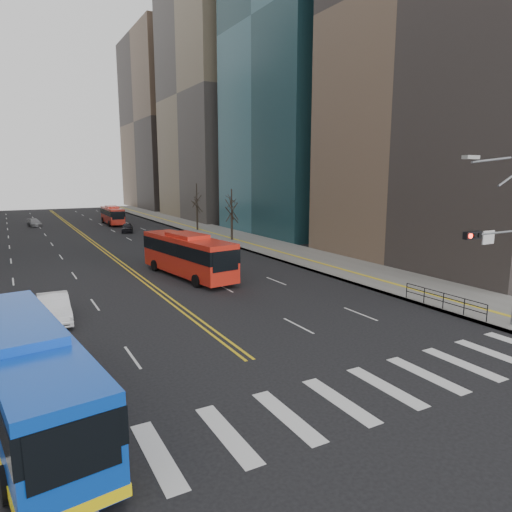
# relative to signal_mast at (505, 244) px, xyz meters

# --- Properties ---
(ground) EXTENTS (220.00, 220.00, 0.00)m
(ground) POSITION_rel_signal_mast_xyz_m (-13.77, -2.00, -4.86)
(ground) COLOR black
(sidewalk_right) EXTENTS (7.00, 130.00, 0.15)m
(sidewalk_right) POSITION_rel_signal_mast_xyz_m (3.73, 43.00, -4.78)
(sidewalk_right) COLOR slate
(sidewalk_right) RESTS_ON ground
(crosswalk) EXTENTS (26.70, 4.00, 0.01)m
(crosswalk) POSITION_rel_signal_mast_xyz_m (-13.77, -2.00, -4.85)
(crosswalk) COLOR silver
(crosswalk) RESTS_ON ground
(centerline) EXTENTS (0.55, 100.00, 0.01)m
(centerline) POSITION_rel_signal_mast_xyz_m (-13.77, 53.00, -4.85)
(centerline) COLOR gold
(centerline) RESTS_ON ground
(office_towers) EXTENTS (83.00, 134.00, 58.00)m
(office_towers) POSITION_rel_signal_mast_xyz_m (-13.64, 66.51, 19.07)
(office_towers) COLOR gray
(office_towers) RESTS_ON ground
(signal_mast) EXTENTS (5.37, 0.37, 9.39)m
(signal_mast) POSITION_rel_signal_mast_xyz_m (0.00, 0.00, 0.00)
(signal_mast) COLOR gray
(signal_mast) RESTS_ON ground
(pedestrian_railing) EXTENTS (0.06, 6.06, 1.02)m
(pedestrian_railing) POSITION_rel_signal_mast_xyz_m (0.53, 4.00, -4.03)
(pedestrian_railing) COLOR black
(pedestrian_railing) RESTS_ON sidewalk_right
(street_trees) EXTENTS (35.20, 47.20, 7.60)m
(street_trees) POSITION_rel_signal_mast_xyz_m (-20.94, 32.55, 0.02)
(street_trees) COLOR black
(street_trees) RESTS_ON ground
(blue_bus) EXTENTS (4.11, 12.49, 3.56)m
(blue_bus) POSITION_rel_signal_mast_xyz_m (-22.96, 2.00, -2.99)
(blue_bus) COLOR #0C3FB8
(blue_bus) RESTS_ON ground
(red_bus_near) EXTENTS (4.32, 11.83, 3.66)m
(red_bus_near) POSITION_rel_signal_mast_xyz_m (-10.10, 20.98, -2.82)
(red_bus_near) COLOR red
(red_bus_near) RESTS_ON ground
(red_bus_far) EXTENTS (2.67, 9.86, 3.15)m
(red_bus_far) POSITION_rel_signal_mast_xyz_m (-7.22, 65.05, -3.10)
(red_bus_far) COLOR red
(red_bus_far) RESTS_ON ground
(car_white) EXTENTS (1.77, 4.83, 1.58)m
(car_white) POSITION_rel_signal_mast_xyz_m (-21.13, 13.59, -4.07)
(car_white) COLOR silver
(car_white) RESTS_ON ground
(car_dark_mid) EXTENTS (2.52, 4.20, 1.34)m
(car_dark_mid) POSITION_rel_signal_mast_xyz_m (-7.55, 53.31, -4.19)
(car_dark_mid) COLOR black
(car_dark_mid) RESTS_ON ground
(car_silver) EXTENTS (2.24, 4.38, 1.22)m
(car_silver) POSITION_rel_signal_mast_xyz_m (-19.11, 68.17, -4.25)
(car_silver) COLOR gray
(car_silver) RESTS_ON ground
(car_dark_far) EXTENTS (2.28, 4.01, 1.06)m
(car_dark_far) POSITION_rel_signal_mast_xyz_m (-4.56, 73.14, -4.33)
(car_dark_far) COLOR black
(car_dark_far) RESTS_ON ground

